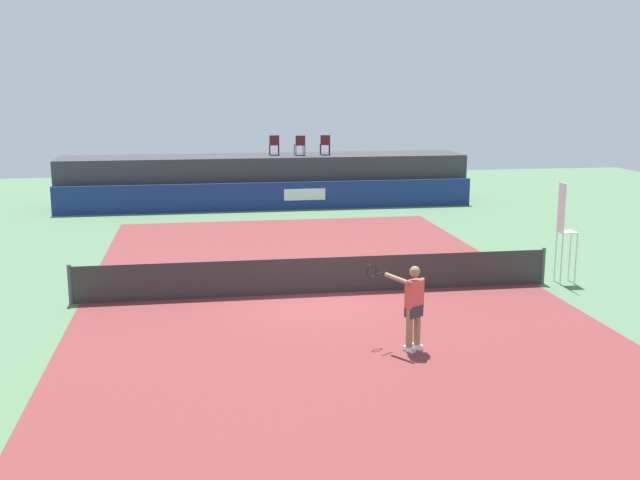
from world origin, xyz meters
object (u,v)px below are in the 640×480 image
Objects in this scene: net_post_far at (543,266)px; net_post_near at (70,284)px; spectator_chair_far_left at (274,144)px; umpire_chair at (564,226)px; tennis_ball at (428,270)px; spectator_chair_center at (325,144)px; tennis_player at (413,305)px; spectator_chair_left at (300,144)px.

net_post_near is at bearing 180.00° from net_post_far.
spectator_chair_far_left is 16.63m from umpire_chair.
umpire_chair is 40.59× the size of tennis_ball.
spectator_chair_center is 15.68m from net_post_far.
net_post_far is 3.26m from tennis_ball.
spectator_chair_center reaches higher than net_post_far.
tennis_player reaches higher than net_post_far.
spectator_chair_left is at bearing 108.97° from umpire_chair.
spectator_chair_center is 19.82m from tennis_player.
umpire_chair is 1.56× the size of tennis_player.
umpire_chair is 7.18m from tennis_player.
spectator_chair_far_left is at bearing 110.58° from net_post_far.
umpire_chair is at bearing 0.03° from net_post_near.
spectator_chair_center is at bearing 85.65° from tennis_player.
tennis_ball is (0.82, -13.30, -2.66)m from spectator_chair_center.
tennis_ball is (9.74, 1.84, -0.46)m from net_post_near.
tennis_ball is (1.98, -13.21, -2.66)m from spectator_chair_left.
spectator_chair_left is at bearing 62.73° from net_post_near.
spectator_chair_left is 15.95m from umpire_chair.
net_post_far is (4.64, -15.05, -2.19)m from spectator_chair_left.
spectator_chair_center is 13.58m from tennis_ball.
umpire_chair is 2.76× the size of net_post_near.
net_post_far is (3.48, -15.14, -2.19)m from spectator_chair_center.
net_post_near is 1.00× the size of net_post_far.
tennis_player is (-5.51, -4.56, -0.63)m from umpire_chair.
spectator_chair_far_left and spectator_chair_left have the same top height.
umpire_chair is at bearing -29.90° from tennis_ball.
net_post_far reaches higher than tennis_ball.
spectator_chair_center is (1.16, 0.08, 0.00)m from spectator_chair_left.
spectator_chair_center is at bearing 4.14° from spectator_chair_left.
net_post_far is at bearing 42.42° from tennis_player.
umpire_chair is 12.98m from net_post_near.
spectator_chair_far_left is 1.16m from spectator_chair_left.
tennis_player is (0.79, -19.90, -1.73)m from spectator_chair_far_left.
spectator_chair_center is at bearing -5.45° from spectator_chair_far_left.
spectator_chair_center reaches higher than tennis_player.
net_post_near is at bearing -179.97° from umpire_chair.
net_post_near and net_post_far have the same top height.
net_post_near is 12.40m from net_post_far.
net_post_far is at bearing -77.05° from spectator_chair_center.
spectator_chair_far_left is 19.99m from tennis_player.
tennis_player is (-0.34, -19.60, -1.73)m from spectator_chair_left.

